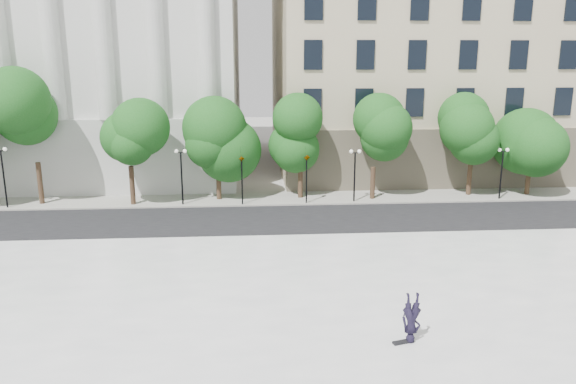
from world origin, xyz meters
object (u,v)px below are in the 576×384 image
person_lying (411,335)px  skateboard (403,342)px  traffic_light_east (307,155)px  traffic_light_west (242,156)px

person_lying → skateboard: person_lying is taller
traffic_light_east → skateboard: bearing=-86.1°
traffic_light_west → skateboard: bearing=-73.9°
traffic_light_west → traffic_light_east: bearing=0.0°
person_lying → skateboard: 0.37m
skateboard → person_lying: bearing=-3.2°
traffic_light_west → person_lying: 22.32m
traffic_light_east → person_lying: size_ratio=2.18×
traffic_light_west → skateboard: size_ratio=5.16×
person_lying → skateboard: bearing=-165.4°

